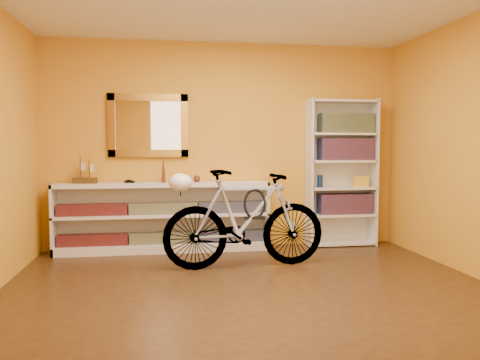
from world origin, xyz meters
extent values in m
cube|color=#311D0D|center=(0.00, 0.00, -0.01)|extent=(4.50, 4.00, 0.01)
cube|color=orange|center=(0.00, 2.00, 1.30)|extent=(4.50, 0.01, 2.60)
cube|color=brown|center=(-0.95, 1.97, 1.55)|extent=(0.98, 0.06, 0.78)
cube|color=silver|center=(0.90, 1.99, 0.25)|extent=(0.09, 0.02, 0.09)
cube|color=black|center=(-0.78, 1.79, 0.17)|extent=(2.50, 0.13, 0.14)
cube|color=navy|center=(-0.78, 1.79, 0.54)|extent=(2.50, 0.13, 0.14)
imported|color=black|center=(-1.18, 1.81, 0.85)|extent=(0.00, 0.00, 0.00)
cone|color=brown|center=(-0.77, 1.81, 1.01)|extent=(0.06, 0.06, 0.32)
sphere|color=brown|center=(-0.36, 1.81, 0.89)|extent=(0.08, 0.08, 0.08)
cube|color=maroon|center=(1.57, 1.84, 0.55)|extent=(0.70, 0.22, 0.26)
cube|color=maroon|center=(1.57, 1.84, 1.25)|extent=(0.70, 0.22, 0.28)
cube|color=navy|center=(1.57, 1.84, 1.59)|extent=(0.70, 0.22, 0.25)
cylinder|color=#16389B|center=(1.22, 1.82, 0.84)|extent=(0.07, 0.07, 0.16)
cube|color=maroon|center=(1.32, 1.87, 1.56)|extent=(0.17, 0.17, 0.20)
cube|color=yellow|center=(1.77, 1.80, 0.83)|extent=(0.19, 0.14, 0.14)
imported|color=silver|center=(0.08, 0.87, 0.53)|extent=(0.59, 1.81, 1.05)
ellipsoid|color=white|center=(-0.60, 0.82, 0.92)|extent=(0.24, 0.23, 0.18)
torus|color=black|center=(0.19, 0.87, 0.68)|extent=(0.24, 0.03, 0.24)
camera|label=1|loc=(-0.77, -4.20, 1.30)|focal=36.55mm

